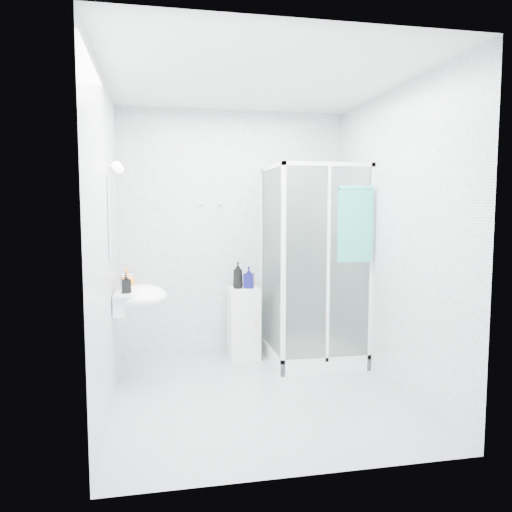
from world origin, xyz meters
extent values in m
cube|color=silver|center=(0.00, 0.00, 1.30)|extent=(2.40, 2.60, 2.60)
cube|color=#9EA0A3|center=(0.00, 0.00, 0.00)|extent=(2.40, 2.60, 0.01)
cube|color=white|center=(0.00, 0.00, 2.60)|extent=(2.40, 2.60, 0.01)
cube|color=white|center=(0.75, 0.85, 0.06)|extent=(0.90, 0.90, 0.12)
cube|color=white|center=(0.32, 0.85, 1.98)|extent=(0.04, 0.90, 0.04)
cube|color=white|center=(0.75, 0.42, 1.98)|extent=(0.90, 0.04, 0.04)
cube|color=white|center=(0.32, 0.42, 1.00)|extent=(0.04, 0.04, 2.00)
cube|color=white|center=(0.31, 0.85, 1.04)|extent=(0.02, 0.82, 1.84)
cube|color=white|center=(0.75, 0.41, 1.04)|extent=(0.82, 0.02, 1.84)
cube|color=white|center=(0.75, 0.42, 1.04)|extent=(0.03, 0.04, 1.84)
cylinder|color=silver|center=(0.75, 1.24, 1.35)|extent=(0.02, 0.02, 1.00)
cylinder|color=silver|center=(0.75, 1.21, 1.82)|extent=(0.09, 0.05, 0.09)
cylinder|color=silver|center=(0.80, 1.27, 1.05)|extent=(0.12, 0.04, 0.12)
cylinder|color=silver|center=(1.03, 0.38, 1.78)|extent=(0.03, 0.05, 0.03)
cube|color=white|center=(-1.14, 0.45, 0.75)|extent=(0.10, 0.40, 0.18)
ellipsoid|color=white|center=(-0.96, 0.45, 0.80)|extent=(0.46, 0.56, 0.20)
cube|color=white|center=(-1.08, 0.45, 0.85)|extent=(0.16, 0.50, 0.02)
cylinder|color=silver|center=(-1.14, 0.45, 0.93)|extent=(0.04, 0.04, 0.16)
cylinder|color=silver|center=(-1.09, 0.45, 0.99)|extent=(0.12, 0.02, 0.02)
cube|color=white|center=(-1.19, 0.45, 1.50)|extent=(0.02, 0.60, 0.70)
cylinder|color=silver|center=(-1.17, 0.29, 1.92)|extent=(0.05, 0.04, 0.04)
sphere|color=white|center=(-1.13, 0.29, 1.92)|extent=(0.08, 0.08, 0.08)
cylinder|color=silver|center=(-1.17, 0.61, 1.92)|extent=(0.05, 0.04, 0.04)
sphere|color=white|center=(-1.13, 0.61, 1.92)|extent=(0.08, 0.08, 0.08)
cylinder|color=silver|center=(-0.35, 1.27, 1.62)|extent=(0.02, 0.04, 0.02)
sphere|color=silver|center=(-0.35, 1.25, 1.62)|extent=(0.03, 0.03, 0.03)
cylinder|color=silver|center=(-0.15, 1.27, 1.62)|extent=(0.02, 0.04, 0.02)
sphere|color=silver|center=(-0.15, 1.25, 1.62)|extent=(0.03, 0.03, 0.03)
cube|color=white|center=(0.06, 1.06, 0.37)|extent=(0.31, 0.31, 0.75)
cube|color=white|center=(0.06, 0.91, 0.37)|extent=(0.28, 0.01, 0.64)
sphere|color=orange|center=(0.16, 0.90, 0.41)|extent=(0.03, 0.03, 0.03)
cube|color=teal|center=(0.99, 0.36, 1.42)|extent=(0.33, 0.04, 0.68)
cylinder|color=teal|center=(0.99, 0.36, 1.76)|extent=(0.33, 0.05, 0.05)
imported|color=black|center=(0.00, 1.04, 0.89)|extent=(0.11, 0.12, 0.28)
imported|color=#0C0C49|center=(0.11, 1.04, 0.86)|extent=(0.13, 0.13, 0.22)
imported|color=orange|center=(-1.09, 0.56, 0.95)|extent=(0.18, 0.18, 0.18)
imported|color=black|center=(-1.08, 0.30, 0.95)|extent=(0.09, 0.09, 0.17)
camera|label=1|loc=(-0.82, -4.00, 1.58)|focal=35.00mm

